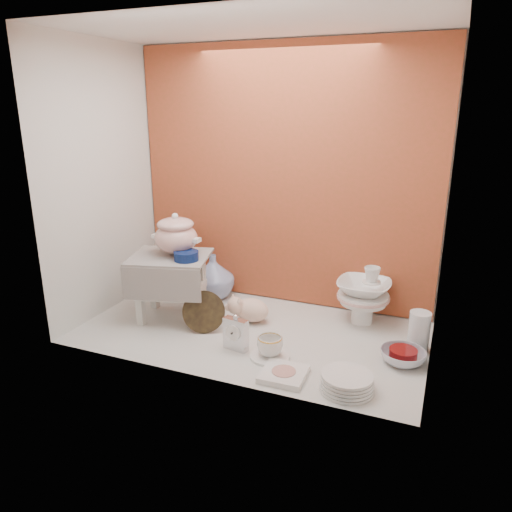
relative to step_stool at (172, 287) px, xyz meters
The scene contains 17 objects.
ground 0.52m from the step_stool, ahead, with size 1.80×1.80×0.00m, color silver.
niche_shell 0.91m from the step_stool, 19.51° to the left, with size 1.86×1.03×1.53m.
step_stool is the anchor object (origin of this frame).
soup_tureen 0.30m from the step_stool, 60.64° to the left, with size 0.28×0.28×0.24m, color white, non-canonical shape.
cobalt_bowl 0.24m from the step_stool, 15.29° to the right, with size 0.13×0.13×0.05m, color #0A1B4F.
floral_platter 0.39m from the step_stool, 118.81° to the left, with size 0.39×0.05×0.39m, color white, non-canonical shape.
blue_white_vase 0.36m from the step_stool, 77.13° to the left, with size 0.26×0.26×0.28m, color white.
lacquer_tray 0.28m from the step_stool, 20.37° to the right, with size 0.23×0.09×0.22m, color black, non-canonical shape.
mantel_clock 0.55m from the step_stool, 23.79° to the right, with size 0.13×0.04×0.18m, color silver.
plush_pig 0.47m from the step_stool, 13.67° to the left, with size 0.25×0.17×0.15m, color beige.
teacup_saucer 0.74m from the step_stool, 18.79° to the right, with size 0.19×0.19×0.01m, color white.
gold_rim_teacup 0.73m from the step_stool, 18.79° to the right, with size 0.12×0.12×0.10m, color white.
lattice_dish 0.89m from the step_stool, 24.90° to the right, with size 0.20×0.20×0.03m, color white.
dinner_plate_stack 1.15m from the step_stool, 18.68° to the right, with size 0.24×0.24×0.07m, color white.
crystal_bowl 1.28m from the step_stool, ahead, with size 0.21×0.21×0.07m, color silver.
clear_glass_vase 1.33m from the step_stool, ahead, with size 0.10×0.10×0.20m, color silver.
porcelain_tower 1.06m from the step_stool, 18.13° to the left, with size 0.29×0.29×0.33m, color white, non-canonical shape.
Camera 1 is at (0.92, -2.17, 1.16)m, focal length 34.11 mm.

